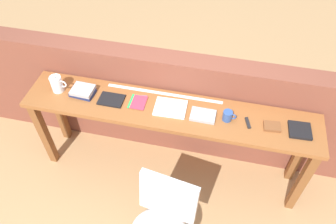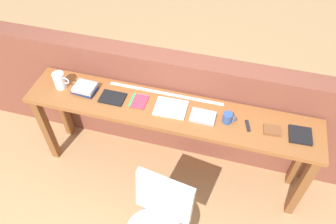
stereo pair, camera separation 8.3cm
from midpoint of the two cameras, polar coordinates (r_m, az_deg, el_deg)
The scene contains 15 objects.
ground_plane at distance 3.27m, azimuth -0.44°, elevation -13.88°, with size 40.00×40.00×0.00m, color tan.
brick_wall_back at distance 3.17m, azimuth 2.62°, elevation 1.11°, with size 6.00×0.20×1.16m, color brown.
sideboard at distance 2.82m, azimuth 1.11°, elevation -1.47°, with size 2.50×0.44×0.88m.
chair_white_moulded at distance 2.57m, azimuth -0.86°, elevation -18.47°, with size 0.50×0.51×0.89m.
pitcher_white at distance 2.99m, azimuth -17.59°, elevation 5.27°, with size 0.14×0.10×0.18m.
book_stack_leftmost at distance 2.93m, azimuth -13.51°, elevation 3.97°, with size 0.21×0.16×0.06m.
magazine_cycling at distance 2.83m, azimuth -8.80°, elevation 2.45°, with size 0.21×0.15×0.02m, color black.
pamphlet_pile_colourful at distance 2.78m, azimuth -4.18°, elevation 1.89°, with size 0.14×0.18×0.01m.
book_open_centre at distance 2.72m, azimuth 1.36°, elevation 0.71°, with size 0.26×0.21×0.02m, color white.
book_grey_hardcover at distance 2.67m, azimuth 6.99°, elevation -0.81°, with size 0.20×0.14×0.03m, color #9E9EA3.
mug at distance 2.65m, azimuth 11.25°, elevation -1.03°, with size 0.11×0.08×0.09m.
multitool_folded at distance 2.68m, azimuth 14.58°, elevation -2.34°, with size 0.02×0.11×0.02m, color black.
leather_journal_brown at distance 2.70m, azimuth 18.53°, elevation -3.03°, with size 0.13×0.10×0.02m, color brown.
book_repair_rightmost at distance 2.74m, azimuth 22.86°, elevation -3.74°, with size 0.17×0.17×0.02m, color black.
ruler_metal_back_edge at distance 2.85m, azimuth 0.39°, elevation 3.23°, with size 1.02×0.03×0.00m, color silver.
Camera 2 is at (0.47, -1.48, 2.88)m, focal length 35.00 mm.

